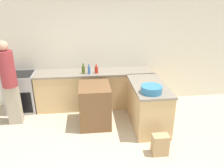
{
  "coord_description": "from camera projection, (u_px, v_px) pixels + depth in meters",
  "views": [
    {
      "loc": [
        -0.15,
        -3.04,
        2.58
      ],
      "look_at": [
        0.31,
        0.96,
        0.97
      ],
      "focal_mm": 35.0,
      "sensor_mm": 36.0,
      "label": 1
    }
  ],
  "objects": [
    {
      "name": "olive_oil_bottle",
      "position": [
        83.0,
        70.0,
        5.05
      ],
      "size": [
        0.08,
        0.08,
        0.24
      ],
      "color": "#475B1E",
      "rests_on": "counter_back"
    },
    {
      "name": "counter_back",
      "position": [
        95.0,
        89.0,
        5.38
      ],
      "size": [
        2.82,
        0.61,
        0.92
      ],
      "color": "#D6B27A",
      "rests_on": "ground_plane"
    },
    {
      "name": "water_bottle_blue",
      "position": [
        89.0,
        70.0,
        5.02
      ],
      "size": [
        0.06,
        0.06,
        0.23
      ],
      "color": "#386BB7",
      "rests_on": "counter_back"
    },
    {
      "name": "range_oven",
      "position": [
        22.0,
        92.0,
        5.19
      ],
      "size": [
        0.68,
        0.59,
        0.93
      ],
      "color": "#ADADB2",
      "rests_on": "ground_plane"
    },
    {
      "name": "mixing_bowl",
      "position": [
        151.0,
        89.0,
        4.04
      ],
      "size": [
        0.39,
        0.39,
        0.13
      ],
      "color": "teal",
      "rests_on": "counter_peninsula"
    },
    {
      "name": "island_table",
      "position": [
        95.0,
        105.0,
        4.63
      ],
      "size": [
        0.64,
        0.76,
        0.89
      ],
      "color": "brown",
      "rests_on": "ground_plane"
    },
    {
      "name": "ground_plane",
      "position": [
        101.0,
        157.0,
        3.78
      ],
      "size": [
        14.0,
        14.0,
        0.0
      ],
      "primitive_type": "plane",
      "color": "beige"
    },
    {
      "name": "person_by_range",
      "position": [
        9.0,
        80.0,
        4.44
      ],
      "size": [
        0.3,
        0.3,
        1.81
      ],
      "color": "#ADA38E",
      "rests_on": "ground_plane"
    },
    {
      "name": "wall_back",
      "position": [
        94.0,
        51.0,
        5.34
      ],
      "size": [
        8.0,
        0.06,
        2.7
      ],
      "color": "silver",
      "rests_on": "ground_plane"
    },
    {
      "name": "counter_peninsula",
      "position": [
        148.0,
        105.0,
        4.61
      ],
      "size": [
        0.69,
        1.36,
        0.92
      ],
      "color": "#D6B27A",
      "rests_on": "ground_plane"
    },
    {
      "name": "paper_bag",
      "position": [
        160.0,
        145.0,
        3.79
      ],
      "size": [
        0.28,
        0.18,
        0.38
      ],
      "color": "tan",
      "rests_on": "ground_plane"
    },
    {
      "name": "hot_sauce_bottle",
      "position": [
        96.0,
        70.0,
        5.08
      ],
      "size": [
        0.08,
        0.08,
        0.21
      ],
      "color": "red",
      "rests_on": "counter_back"
    }
  ]
}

